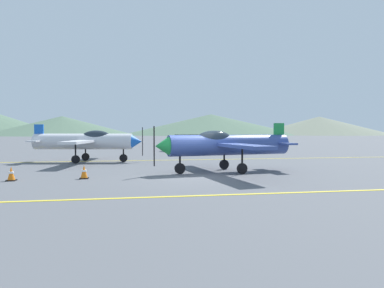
% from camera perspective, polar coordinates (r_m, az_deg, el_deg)
% --- Properties ---
extents(ground_plane, '(400.00, 400.00, 0.00)m').
position_cam_1_polar(ground_plane, '(15.30, 0.71, -5.44)').
color(ground_plane, '#54565B').
extents(apron_line_near, '(80.00, 0.16, 0.01)m').
position_cam_1_polar(apron_line_near, '(11.06, 4.79, -8.46)').
color(apron_line_near, yellow).
rests_on(apron_line_near, ground_plane).
extents(apron_line_far, '(80.00, 0.16, 0.01)m').
position_cam_1_polar(apron_line_far, '(23.56, -2.92, -2.68)').
color(apron_line_far, yellow).
rests_on(apron_line_far, ground_plane).
extents(airplane_near, '(7.10, 8.12, 2.43)m').
position_cam_1_polar(airplane_near, '(16.94, 5.41, -0.05)').
color(airplane_near, '#33478C').
rests_on(airplane_near, ground_plane).
extents(airplane_mid, '(7.10, 8.13, 2.43)m').
position_cam_1_polar(airplane_mid, '(23.06, -16.96, 0.50)').
color(airplane_mid, silver).
rests_on(airplane_mid, ground_plane).
extents(car_sedan, '(4.60, 2.77, 1.62)m').
position_cam_1_polar(car_sedan, '(34.00, -0.72, 0.29)').
color(car_sedan, white).
rests_on(car_sedan, ground_plane).
extents(traffic_cone_front, '(0.36, 0.36, 0.59)m').
position_cam_1_polar(traffic_cone_front, '(15.84, -27.85, -4.40)').
color(traffic_cone_front, black).
rests_on(traffic_cone_front, ground_plane).
extents(traffic_cone_side, '(0.36, 0.36, 0.59)m').
position_cam_1_polar(traffic_cone_side, '(15.33, -17.50, -4.45)').
color(traffic_cone_side, black).
rests_on(traffic_cone_side, ground_plane).
extents(hill_centerleft, '(56.06, 56.06, 7.39)m').
position_cam_1_polar(hill_centerleft, '(142.77, -20.77, 2.87)').
color(hill_centerleft, '#4C6651').
rests_on(hill_centerleft, ground_plane).
extents(hill_centerright, '(75.10, 75.10, 8.73)m').
position_cam_1_polar(hill_centerright, '(147.40, 3.16, 3.26)').
color(hill_centerright, '#4C6651').
rests_on(hill_centerright, ground_plane).
extents(hill_right, '(56.79, 56.79, 7.69)m').
position_cam_1_polar(hill_right, '(155.97, 20.37, 2.88)').
color(hill_right, slate).
rests_on(hill_right, ground_plane).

